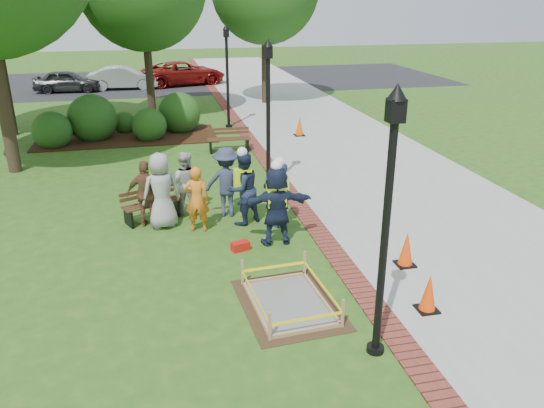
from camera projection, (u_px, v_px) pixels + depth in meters
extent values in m
plane|color=#285116|center=(261.00, 271.00, 10.99)|extent=(100.00, 100.00, 0.00)
cube|color=#9E9E99|center=(333.00, 139.00, 21.08)|extent=(6.00, 60.00, 0.02)
cube|color=maroon|center=(253.00, 144.00, 20.41)|extent=(0.50, 60.00, 0.03)
cube|color=#381E0F|center=(128.00, 138.00, 21.25)|extent=(7.00, 3.00, 0.05)
cube|color=black|center=(180.00, 81.00, 35.48)|extent=(36.00, 12.00, 0.01)
cube|color=#47331E|center=(289.00, 304.00, 9.81)|extent=(1.85, 2.41, 0.01)
cube|color=gray|center=(289.00, 304.00, 9.80)|extent=(1.32, 1.88, 0.04)
cube|color=tan|center=(289.00, 303.00, 9.80)|extent=(1.45, 2.01, 0.08)
cube|color=tan|center=(289.00, 292.00, 9.71)|extent=(1.48, 2.04, 0.55)
cube|color=yellow|center=(289.00, 290.00, 9.70)|extent=(1.43, 1.99, 0.06)
cube|color=#4C2C1A|center=(152.00, 203.00, 13.35)|extent=(1.52, 0.98, 0.04)
cube|color=#4C2C1A|center=(147.00, 192.00, 13.44)|extent=(1.36, 0.62, 0.23)
cube|color=black|center=(153.00, 212.00, 13.43)|extent=(1.42, 0.98, 0.43)
cube|color=#512A1C|center=(229.00, 139.00, 19.25)|extent=(1.57, 0.50, 0.04)
cube|color=#512A1C|center=(228.00, 131.00, 19.39)|extent=(1.55, 0.09, 0.25)
cube|color=black|center=(229.00, 145.00, 19.34)|extent=(1.42, 0.56, 0.46)
cube|color=black|center=(427.00, 310.00, 9.61)|extent=(0.38, 0.38, 0.05)
cone|color=#FF4208|center=(429.00, 292.00, 9.47)|extent=(0.30, 0.30, 0.70)
cube|color=black|center=(405.00, 264.00, 11.22)|extent=(0.39, 0.39, 0.05)
cone|color=#FF4308|center=(406.00, 248.00, 11.07)|extent=(0.31, 0.31, 0.73)
cube|color=black|center=(299.00, 135.00, 21.57)|extent=(0.40, 0.40, 0.05)
cone|color=#F05D07|center=(300.00, 126.00, 21.43)|extent=(0.32, 0.32, 0.74)
cube|color=red|center=(240.00, 246.00, 11.87)|extent=(0.45, 0.32, 0.20)
cylinder|color=black|center=(384.00, 245.00, 7.82)|extent=(0.12, 0.12, 3.80)
cube|color=black|center=(396.00, 110.00, 7.09)|extent=(0.22, 0.22, 0.32)
cone|color=black|center=(397.00, 92.00, 7.00)|extent=(0.28, 0.28, 0.22)
cylinder|color=black|center=(375.00, 349.00, 8.50)|extent=(0.28, 0.28, 0.10)
cylinder|color=black|center=(268.00, 125.00, 15.08)|extent=(0.12, 0.12, 3.80)
cube|color=black|center=(268.00, 52.00, 14.35)|extent=(0.22, 0.22, 0.32)
cone|color=black|center=(268.00, 43.00, 14.26)|extent=(0.28, 0.28, 0.22)
cylinder|color=black|center=(268.00, 186.00, 15.76)|extent=(0.28, 0.28, 0.10)
cylinder|color=black|center=(228.00, 83.00, 22.34)|extent=(0.12, 0.12, 3.80)
cube|color=black|center=(226.00, 33.00, 21.61)|extent=(0.22, 0.22, 0.32)
cone|color=black|center=(226.00, 27.00, 21.52)|extent=(0.28, 0.28, 0.22)
cylinder|color=black|center=(229.00, 126.00, 23.02)|extent=(0.28, 0.28, 0.10)
cylinder|color=#3D2D1E|center=(0.00, 83.00, 16.21)|extent=(0.41, 0.41, 5.67)
cylinder|color=#3D2D1E|center=(149.00, 66.00, 24.05)|extent=(0.36, 0.36, 4.73)
cylinder|color=#3D2D1E|center=(265.00, 58.00, 27.44)|extent=(0.37, 0.37, 4.66)
cylinder|color=#3D2D1E|center=(3.00, 73.00, 20.84)|extent=(0.34, 0.34, 4.97)
sphere|color=#1F4B15|center=(55.00, 147.00, 20.05)|extent=(1.45, 1.45, 1.45)
sphere|color=#1F4B15|center=(95.00, 139.00, 21.12)|extent=(1.91, 1.91, 1.91)
sphere|color=#1F4B15|center=(151.00, 140.00, 21.04)|extent=(1.35, 1.35, 1.35)
sphere|color=#1F4B15|center=(180.00, 131.00, 22.39)|extent=(1.75, 1.75, 1.75)
sphere|color=#1F4B15|center=(125.00, 132.00, 22.15)|extent=(0.93, 0.93, 0.93)
imported|color=#979797|center=(161.00, 191.00, 12.79)|extent=(0.68, 0.52, 1.88)
imported|color=orange|center=(197.00, 199.00, 12.61)|extent=(0.59, 0.46, 1.62)
imported|color=silver|center=(185.00, 183.00, 13.66)|extent=(0.60, 0.47, 1.65)
imported|color=brown|center=(147.00, 194.00, 12.87)|extent=(0.59, 0.43, 1.67)
imported|color=#2F3553|center=(227.00, 182.00, 13.49)|extent=(0.64, 0.48, 1.81)
imported|color=#1C1F4A|center=(276.00, 206.00, 11.92)|extent=(0.60, 0.39, 1.85)
cube|color=#B0E313|center=(276.00, 195.00, 11.82)|extent=(0.42, 0.26, 0.52)
sphere|color=white|center=(276.00, 165.00, 11.57)|extent=(0.25, 0.25, 0.25)
imported|color=#16273A|center=(280.00, 195.00, 12.90)|extent=(0.59, 0.61, 1.61)
cube|color=#B0E313|center=(280.00, 186.00, 12.82)|extent=(0.42, 0.26, 0.52)
sphere|color=white|center=(280.00, 162.00, 12.60)|extent=(0.25, 0.25, 0.25)
imported|color=#152438|center=(243.00, 189.00, 13.00)|extent=(0.69, 0.60, 1.82)
cube|color=#B0E313|center=(243.00, 179.00, 12.91)|extent=(0.42, 0.26, 0.52)
sphere|color=white|center=(242.00, 152.00, 12.66)|extent=(0.25, 0.25, 0.25)
imported|color=#2B2C2E|center=(69.00, 92.00, 31.40)|extent=(2.11, 4.38, 1.39)
imported|color=silver|center=(125.00, 89.00, 32.38)|extent=(2.14, 4.58, 1.47)
imported|color=maroon|center=(184.00, 85.00, 33.99)|extent=(3.30, 5.26, 1.59)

